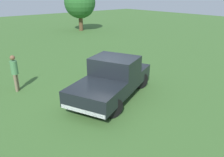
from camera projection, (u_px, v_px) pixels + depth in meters
The scene contains 4 objects.
ground_plane at pixel (105, 99), 9.95m from camera, with size 80.00×80.00×0.00m, color #3D662D.
pickup_truck at pixel (113, 77), 9.93m from camera, with size 5.22×3.72×1.81m.
person_bystander at pixel (15, 71), 10.45m from camera, with size 0.45×0.45×1.78m.
tree_far_center at pixel (80, 3), 26.25m from camera, with size 3.70×3.70×5.16m.
Camera 1 is at (-5.51, -7.03, 4.51)m, focal length 35.45 mm.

